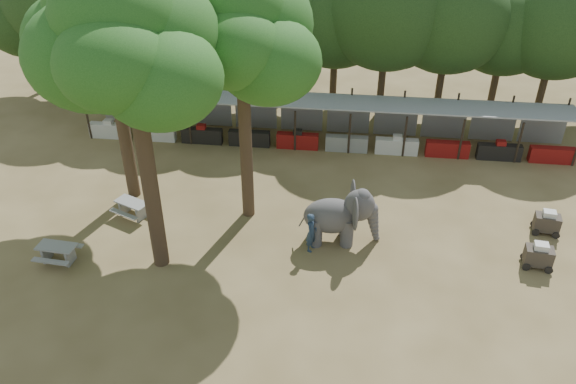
# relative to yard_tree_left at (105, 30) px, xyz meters

# --- Properties ---
(ground) EXTENTS (100.00, 100.00, 0.00)m
(ground) POSITION_rel_yard_tree_left_xyz_m (9.13, -7.19, -8.20)
(ground) COLOR brown
(ground) RESTS_ON ground
(vendor_stalls) EXTENTS (28.00, 2.99, 2.80)m
(vendor_stalls) POSITION_rel_yard_tree_left_xyz_m (9.13, 6.65, -7.02)
(vendor_stalls) COLOR gray
(vendor_stalls) RESTS_ON ground
(yard_tree_left) EXTENTS (7.10, 6.90, 11.02)m
(yard_tree_left) POSITION_rel_yard_tree_left_xyz_m (0.00, 0.00, 0.00)
(yard_tree_left) COLOR #332316
(yard_tree_left) RESTS_ON ground
(yard_tree_center) EXTENTS (7.10, 6.90, 12.04)m
(yard_tree_center) POSITION_rel_yard_tree_left_xyz_m (3.00, -5.00, 1.01)
(yard_tree_center) COLOR #332316
(yard_tree_center) RESTS_ON ground
(yard_tree_back) EXTENTS (7.10, 6.90, 11.36)m
(yard_tree_back) POSITION_rel_yard_tree_left_xyz_m (6.00, -1.00, 0.34)
(yard_tree_back) COLOR #332316
(yard_tree_back) RESTS_ON ground
(backdrop_trees) EXTENTS (46.46, 5.95, 8.33)m
(backdrop_trees) POSITION_rel_yard_tree_left_xyz_m (9.13, 11.81, -2.69)
(backdrop_trees) COLOR #332316
(backdrop_trees) RESTS_ON ground
(elephant) EXTENTS (3.49, 2.65, 2.64)m
(elephant) POSITION_rel_yard_tree_left_xyz_m (10.52, -2.71, -6.88)
(elephant) COLOR #434041
(elephant) RESTS_ON ground
(handler) EXTENTS (0.62, 0.76, 1.83)m
(handler) POSITION_rel_yard_tree_left_xyz_m (9.31, -3.56, -7.28)
(handler) COLOR #26384C
(handler) RESTS_ON ground
(picnic_table_near) EXTENTS (1.72, 1.57, 0.81)m
(picnic_table_near) POSITION_rel_yard_tree_left_xyz_m (-1.17, -5.63, -7.67)
(picnic_table_near) COLOR gray
(picnic_table_near) RESTS_ON ground
(picnic_table_far) EXTENTS (2.04, 1.96, 0.80)m
(picnic_table_far) POSITION_rel_yard_tree_left_xyz_m (0.76, -2.03, -7.68)
(picnic_table_far) COLOR gray
(picnic_table_far) RESTS_ON ground
(cart_front) EXTENTS (1.29, 0.92, 1.18)m
(cart_front) POSITION_rel_yard_tree_left_xyz_m (18.73, -3.58, -7.62)
(cart_front) COLOR #312A22
(cart_front) RESTS_ON ground
(cart_back) EXTENTS (1.28, 0.94, 1.16)m
(cart_back) POSITION_rel_yard_tree_left_xyz_m (19.71, -1.07, -7.63)
(cart_back) COLOR #312A22
(cart_back) RESTS_ON ground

